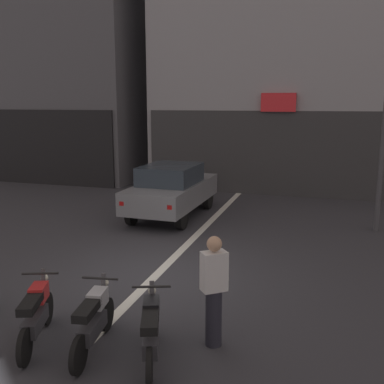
# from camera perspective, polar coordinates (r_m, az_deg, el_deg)

# --- Properties ---
(ground_plane) EXTENTS (120.00, 120.00, 0.00)m
(ground_plane) POSITION_cam_1_polar(r_m,az_deg,el_deg) (9.31, -4.81, -10.79)
(ground_plane) COLOR #333338
(lane_centre_line) EXTENTS (0.20, 18.00, 0.01)m
(lane_centre_line) POSITION_cam_1_polar(r_m,az_deg,el_deg) (14.77, 3.89, -2.30)
(lane_centre_line) COLOR silver
(lane_centre_line) RESTS_ON ground
(building_corner_left) EXTENTS (10.00, 9.75, 12.53)m
(building_corner_left) POSITION_cam_1_polar(r_m,az_deg,el_deg) (25.10, -15.43, 17.36)
(building_corner_left) COLOR #56565B
(building_corner_left) RESTS_ON ground
(car_grey_crossing_near) EXTENTS (1.86, 4.14, 1.64)m
(car_grey_crossing_near) POSITION_cam_1_polar(r_m,az_deg,el_deg) (13.73, -2.60, 0.42)
(car_grey_crossing_near) COLOR black
(car_grey_crossing_near) RESTS_ON ground
(motorcycle_red_row_leftmost) EXTENTS (0.71, 1.59, 0.98)m
(motorcycle_red_row_leftmost) POSITION_cam_1_polar(r_m,az_deg,el_deg) (7.17, -19.41, -14.54)
(motorcycle_red_row_leftmost) COLOR black
(motorcycle_red_row_leftmost) RESTS_ON ground
(motorcycle_silver_row_left_mid) EXTENTS (0.55, 1.66, 0.98)m
(motorcycle_silver_row_left_mid) POSITION_cam_1_polar(r_m,az_deg,el_deg) (6.77, -12.53, -15.75)
(motorcycle_silver_row_left_mid) COLOR black
(motorcycle_silver_row_left_mid) RESTS_ON ground
(motorcycle_black_row_centre) EXTENTS (0.70, 1.59, 0.98)m
(motorcycle_black_row_centre) POSITION_cam_1_polar(r_m,az_deg,el_deg) (6.37, -5.29, -17.32)
(motorcycle_black_row_centre) COLOR black
(motorcycle_black_row_centre) RESTS_ON ground
(person_by_motorcycles) EXTENTS (0.42, 0.40, 1.67)m
(person_by_motorcycles) POSITION_cam_1_polar(r_m,az_deg,el_deg) (6.56, 2.83, -12.54)
(person_by_motorcycles) COLOR #23232D
(person_by_motorcycles) RESTS_ON ground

